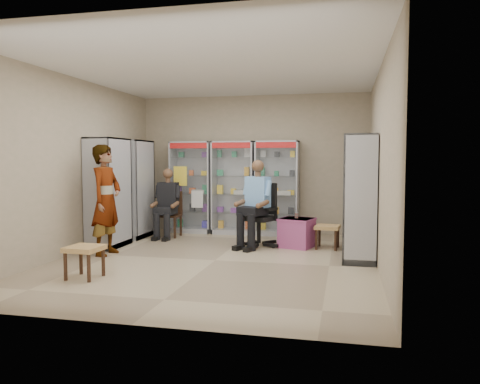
% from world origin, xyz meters
% --- Properties ---
extents(floor, '(6.00, 6.00, 0.00)m').
position_xyz_m(floor, '(0.00, 0.00, 0.00)').
color(floor, tan).
rests_on(floor, ground).
extents(room_shell, '(5.02, 6.02, 3.01)m').
position_xyz_m(room_shell, '(0.00, 0.00, 1.97)').
color(room_shell, tan).
rests_on(room_shell, ground).
extents(cabinet_back_left, '(0.90, 0.50, 2.00)m').
position_xyz_m(cabinet_back_left, '(-1.30, 2.73, 1.00)').
color(cabinet_back_left, '#9FA2A6').
rests_on(cabinet_back_left, floor).
extents(cabinet_back_mid, '(0.90, 0.50, 2.00)m').
position_xyz_m(cabinet_back_mid, '(-0.35, 2.73, 1.00)').
color(cabinet_back_mid, '#9FA2A6').
rests_on(cabinet_back_mid, floor).
extents(cabinet_back_right, '(0.90, 0.50, 2.00)m').
position_xyz_m(cabinet_back_right, '(0.60, 2.73, 1.00)').
color(cabinet_back_right, '#ADB0B5').
rests_on(cabinet_back_right, floor).
extents(cabinet_right_far, '(0.90, 0.50, 2.00)m').
position_xyz_m(cabinet_right_far, '(2.23, 1.60, 1.00)').
color(cabinet_right_far, '#B2B5B9').
rests_on(cabinet_right_far, floor).
extents(cabinet_right_near, '(0.90, 0.50, 2.00)m').
position_xyz_m(cabinet_right_near, '(2.23, 0.50, 1.00)').
color(cabinet_right_near, '#A7A9AF').
rests_on(cabinet_right_near, floor).
extents(cabinet_left_far, '(0.90, 0.50, 2.00)m').
position_xyz_m(cabinet_left_far, '(-2.23, 1.80, 1.00)').
color(cabinet_left_far, '#B7B9BF').
rests_on(cabinet_left_far, floor).
extents(cabinet_left_near, '(0.90, 0.50, 2.00)m').
position_xyz_m(cabinet_left_near, '(-2.23, 0.70, 1.00)').
color(cabinet_left_near, '#B9BBC1').
rests_on(cabinet_left_near, floor).
extents(wooden_chair, '(0.42, 0.42, 0.94)m').
position_xyz_m(wooden_chair, '(-1.55, 2.00, 0.47)').
color(wooden_chair, black).
rests_on(wooden_chair, floor).
extents(seated_customer, '(0.44, 0.60, 1.34)m').
position_xyz_m(seated_customer, '(-1.55, 1.95, 0.67)').
color(seated_customer, black).
rests_on(seated_customer, floor).
extents(office_chair, '(0.84, 0.84, 1.18)m').
position_xyz_m(office_chair, '(0.46, 1.35, 0.59)').
color(office_chair, black).
rests_on(office_chair, floor).
extents(seated_shopkeeper, '(0.72, 0.82, 1.50)m').
position_xyz_m(seated_shopkeeper, '(0.46, 1.30, 0.75)').
color(seated_shopkeeper, '#73A8E4').
rests_on(seated_shopkeeper, floor).
extents(pink_trunk, '(0.68, 0.67, 0.53)m').
position_xyz_m(pink_trunk, '(1.16, 1.42, 0.27)').
color(pink_trunk, '#AD4575').
rests_on(pink_trunk, floor).
extents(tea_glass, '(0.07, 0.07, 0.10)m').
position_xyz_m(tea_glass, '(1.15, 1.45, 0.59)').
color(tea_glass, '#541207').
rests_on(tea_glass, pink_trunk).
extents(woven_stool_a, '(0.47, 0.47, 0.42)m').
position_xyz_m(woven_stool_a, '(1.71, 1.40, 0.21)').
color(woven_stool_a, olive).
rests_on(woven_stool_a, floor).
extents(woven_stool_b, '(0.46, 0.46, 0.44)m').
position_xyz_m(woven_stool_b, '(-1.42, -1.47, 0.22)').
color(woven_stool_b, '#A07E43').
rests_on(woven_stool_b, floor).
extents(standing_man, '(0.49, 0.71, 1.86)m').
position_xyz_m(standing_man, '(-1.92, 0.04, 0.93)').
color(standing_man, gray).
rests_on(standing_man, floor).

